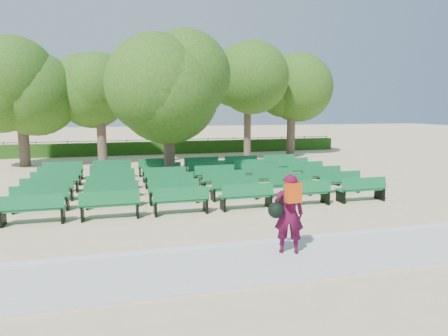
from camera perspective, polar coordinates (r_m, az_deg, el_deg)
name	(u,v)px	position (r m, az deg, el deg)	size (l,w,h in m)	color
ground	(216,192)	(15.85, -1.13, -3.43)	(120.00, 120.00, 0.00)	#CBB386
paving	(298,258)	(9.12, 10.57, -12.50)	(30.00, 2.20, 0.06)	beige
curb	(278,240)	(10.09, 7.70, -10.21)	(30.00, 0.12, 0.10)	silver
hedge	(169,148)	(29.42, -7.80, 2.91)	(26.00, 0.70, 0.90)	#214C13
fence	(169,153)	(29.86, -7.88, 2.12)	(26.00, 0.10, 1.02)	black
tree_line	(178,160)	(25.53, -6.61, 1.07)	(21.80, 6.80, 7.04)	#325D19
bench_array	(193,187)	(16.41, -4.49, -2.72)	(1.77, 0.65, 1.10)	#126732
tree_among	(168,91)	(17.31, -7.98, 10.77)	(4.25, 4.25, 5.92)	brown
person	(288,213)	(9.01, 9.13, -6.32)	(0.89, 0.63, 1.79)	#470A25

